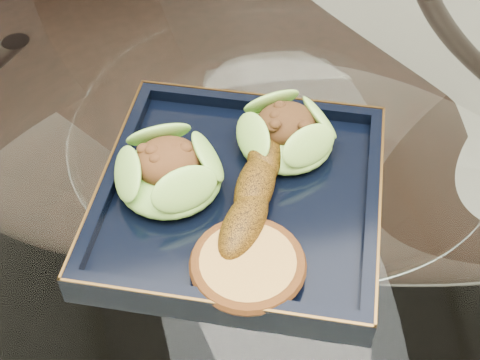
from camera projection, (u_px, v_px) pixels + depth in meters
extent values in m
cylinder|color=white|center=(279.00, 165.00, 0.71)|extent=(1.10, 1.10, 0.01)
torus|color=black|center=(279.00, 165.00, 0.71)|extent=(1.13, 1.13, 0.02)
cylinder|color=black|center=(383.00, 178.00, 1.22)|extent=(0.04, 0.04, 0.75)
cylinder|color=black|center=(72.00, 226.00, 1.14)|extent=(0.04, 0.04, 0.75)
cube|color=black|center=(171.00, 128.00, 1.09)|extent=(0.60, 0.60, 0.04)
cylinder|color=black|center=(327.00, 258.00, 1.25)|extent=(0.04, 0.04, 0.50)
cylinder|color=black|center=(46.00, 205.00, 1.34)|extent=(0.04, 0.04, 0.50)
cylinder|color=black|center=(218.00, 133.00, 1.48)|extent=(0.04, 0.04, 0.50)
cube|color=black|center=(240.00, 200.00, 0.66)|extent=(0.35, 0.35, 0.02)
ellipsoid|color=#579B2D|center=(169.00, 174.00, 0.65)|extent=(0.13, 0.13, 0.04)
ellipsoid|color=#5A8C28|center=(286.00, 135.00, 0.68)|extent=(0.11, 0.11, 0.04)
ellipsoid|color=#623E0A|center=(255.00, 186.00, 0.64)|extent=(0.11, 0.17, 0.03)
cylinder|color=#C09040|center=(248.00, 266.00, 0.58)|extent=(0.10, 0.10, 0.02)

